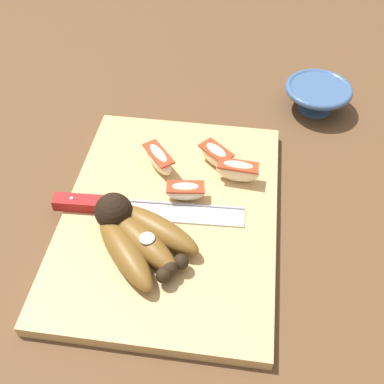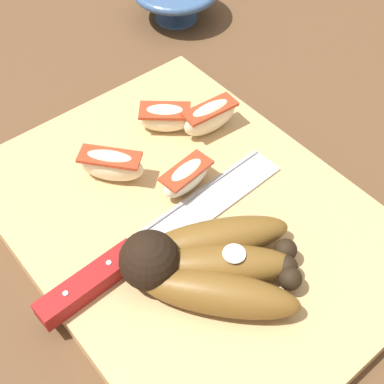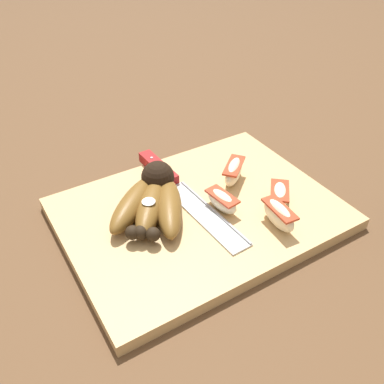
{
  "view_description": "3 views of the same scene",
  "coord_description": "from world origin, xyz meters",
  "px_view_note": "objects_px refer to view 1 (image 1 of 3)",
  "views": [
    {
      "loc": [
        0.42,
        0.07,
        0.54
      ],
      "look_at": [
        -0.04,
        0.01,
        0.04
      ],
      "focal_mm": 43.81,
      "sensor_mm": 36.0,
      "label": 1
    },
    {
      "loc": [
        0.24,
        -0.22,
        0.44
      ],
      "look_at": [
        -0.01,
        -0.02,
        0.05
      ],
      "focal_mm": 50.31,
      "sensor_mm": 36.0,
      "label": 2
    },
    {
      "loc": [
        0.26,
        0.4,
        0.44
      ],
      "look_at": [
        -0.02,
        -0.05,
        0.03
      ],
      "focal_mm": 39.23,
      "sensor_mm": 36.0,
      "label": 3
    }
  ],
  "objects_px": {
    "banana_bunch": "(137,235)",
    "apple_wedge_extra": "(238,171)",
    "apple_wedge_middle": "(159,159)",
    "apple_wedge_far": "(184,191)",
    "apple_wedge_near": "(216,155)",
    "ceramic_bowl": "(317,96)",
    "chefs_knife": "(121,207)"
  },
  "relations": [
    {
      "from": "apple_wedge_near",
      "to": "apple_wedge_extra",
      "type": "xyz_separation_m",
      "value": [
        0.03,
        0.04,
        0.0
      ]
    },
    {
      "from": "apple_wedge_near",
      "to": "apple_wedge_middle",
      "type": "relative_size",
      "value": 0.94
    },
    {
      "from": "apple_wedge_near",
      "to": "ceramic_bowl",
      "type": "xyz_separation_m",
      "value": [
        -0.19,
        0.17,
        -0.01
      ]
    },
    {
      "from": "banana_bunch",
      "to": "apple_wedge_extra",
      "type": "height_order",
      "value": "banana_bunch"
    },
    {
      "from": "ceramic_bowl",
      "to": "chefs_knife",
      "type": "bearing_deg",
      "value": -43.68
    },
    {
      "from": "apple_wedge_middle",
      "to": "banana_bunch",
      "type": "bearing_deg",
      "value": -0.8
    },
    {
      "from": "chefs_knife",
      "to": "apple_wedge_extra",
      "type": "relative_size",
      "value": 4.11
    },
    {
      "from": "apple_wedge_far",
      "to": "apple_wedge_extra",
      "type": "xyz_separation_m",
      "value": [
        -0.05,
        0.08,
        0.0
      ]
    },
    {
      "from": "apple_wedge_near",
      "to": "banana_bunch",
      "type": "bearing_deg",
      "value": -27.13
    },
    {
      "from": "apple_wedge_near",
      "to": "ceramic_bowl",
      "type": "relative_size",
      "value": 0.52
    },
    {
      "from": "apple_wedge_near",
      "to": "apple_wedge_far",
      "type": "distance_m",
      "value": 0.09
    },
    {
      "from": "banana_bunch",
      "to": "apple_wedge_near",
      "type": "relative_size",
      "value": 2.57
    },
    {
      "from": "chefs_knife",
      "to": "apple_wedge_near",
      "type": "bearing_deg",
      "value": 132.42
    },
    {
      "from": "apple_wedge_middle",
      "to": "apple_wedge_far",
      "type": "bearing_deg",
      "value": 40.03
    },
    {
      "from": "chefs_knife",
      "to": "apple_wedge_far",
      "type": "bearing_deg",
      "value": 111.02
    },
    {
      "from": "banana_bunch",
      "to": "ceramic_bowl",
      "type": "bearing_deg",
      "value": 145.0
    },
    {
      "from": "chefs_knife",
      "to": "apple_wedge_far",
      "type": "distance_m",
      "value": 0.1
    },
    {
      "from": "apple_wedge_extra",
      "to": "chefs_knife",
      "type": "bearing_deg",
      "value": -63.03
    },
    {
      "from": "apple_wedge_extra",
      "to": "ceramic_bowl",
      "type": "bearing_deg",
      "value": 149.88
    },
    {
      "from": "banana_bunch",
      "to": "apple_wedge_near",
      "type": "xyz_separation_m",
      "value": [
        -0.17,
        0.09,
        -0.0
      ]
    },
    {
      "from": "apple_wedge_far",
      "to": "banana_bunch",
      "type": "bearing_deg",
      "value": -28.99
    },
    {
      "from": "chefs_knife",
      "to": "ceramic_bowl",
      "type": "relative_size",
      "value": 2.3
    },
    {
      "from": "ceramic_bowl",
      "to": "apple_wedge_far",
      "type": "bearing_deg",
      "value": -36.84
    },
    {
      "from": "apple_wedge_middle",
      "to": "apple_wedge_extra",
      "type": "bearing_deg",
      "value": 85.83
    },
    {
      "from": "banana_bunch",
      "to": "apple_wedge_extra",
      "type": "bearing_deg",
      "value": 138.29
    },
    {
      "from": "banana_bunch",
      "to": "apple_wedge_middle",
      "type": "distance_m",
      "value": 0.15
    },
    {
      "from": "ceramic_bowl",
      "to": "apple_wedge_middle",
      "type": "bearing_deg",
      "value": -49.69
    },
    {
      "from": "apple_wedge_near",
      "to": "ceramic_bowl",
      "type": "bearing_deg",
      "value": 138.96
    },
    {
      "from": "banana_bunch",
      "to": "apple_wedge_middle",
      "type": "height_order",
      "value": "banana_bunch"
    },
    {
      "from": "chefs_knife",
      "to": "apple_wedge_middle",
      "type": "distance_m",
      "value": 0.1
    },
    {
      "from": "banana_bunch",
      "to": "apple_wedge_near",
      "type": "bearing_deg",
      "value": 152.87
    },
    {
      "from": "apple_wedge_far",
      "to": "apple_wedge_extra",
      "type": "bearing_deg",
      "value": 123.31
    }
  ]
}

